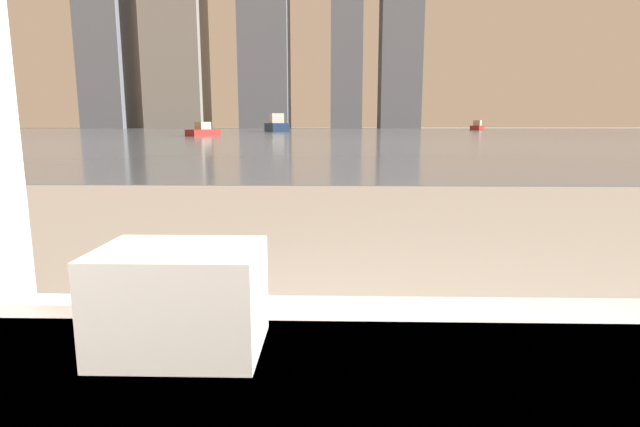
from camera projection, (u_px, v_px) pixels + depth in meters
name	position (u px, v px, depth m)	size (l,w,h in m)	color
towel_stack	(181.00, 299.00, 0.76)	(0.24, 0.17, 0.16)	white
harbor_water	(332.00, 132.00, 61.00)	(180.00, 110.00, 0.01)	slate
harbor_boat_0	(477.00, 127.00, 75.22)	(3.00, 4.13, 1.48)	maroon
harbor_boat_4	(276.00, 125.00, 60.21)	(3.62, 6.08, 2.16)	navy
harbor_boat_5	(203.00, 131.00, 36.78)	(2.19, 2.84, 1.03)	maroon
skyline_tower_3	(347.00, 5.00, 111.26)	(7.01, 9.80, 54.41)	slate
skyline_tower_4	(400.00, 44.00, 112.45)	(9.00, 9.48, 37.36)	slate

